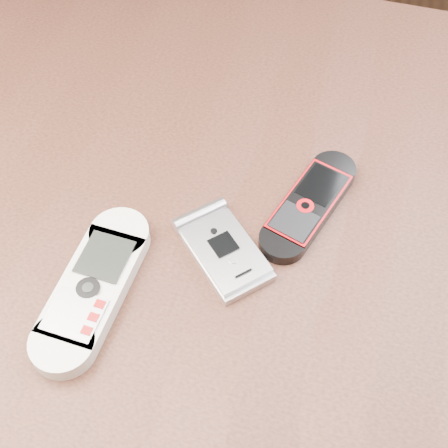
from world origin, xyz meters
TOP-DOWN VIEW (x-y plane):
  - table at (0.00, 0.00)m, footprint 1.20×0.80m
  - nokia_white at (-0.09, -0.10)m, footprint 0.06×0.17m
  - nokia_black_red at (0.08, 0.05)m, footprint 0.09×0.15m
  - motorola_razr at (0.01, -0.03)m, footprint 0.11×0.11m

SIDE VIEW (x-z plane):
  - table at x=0.00m, z-range 0.27..1.02m
  - nokia_black_red at x=0.08m, z-range 0.75..0.76m
  - motorola_razr at x=0.01m, z-range 0.75..0.77m
  - nokia_white at x=-0.09m, z-range 0.75..0.77m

